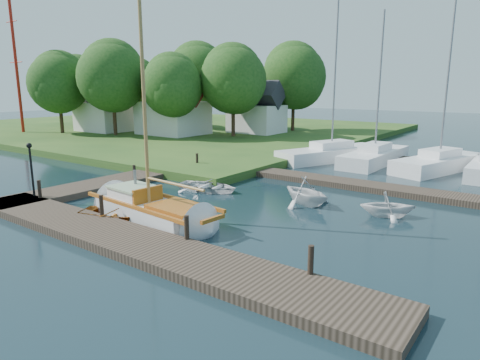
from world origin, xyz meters
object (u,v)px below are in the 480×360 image
Objects in this scene: tender_a at (208,185)px; house_c at (257,112)px; tree_3 at (233,79)px; tender_d at (388,203)px; tree_4 at (198,75)px; mooring_post_0 at (39,189)px; tree_2 at (172,85)px; mooring_post_1 at (101,205)px; tree_1 at (113,77)px; tree_6 at (77,82)px; tree_5 at (136,84)px; mooring_post_5 at (197,160)px; tree_0 at (59,83)px; marina_boat_1 at (375,155)px; house_a at (173,109)px; marina_boat_0 at (331,152)px; sailboat at (155,212)px; lamp_post at (31,162)px; mooring_post_2 at (187,227)px; mooring_post_4 at (134,172)px; dinghy at (123,211)px; mooring_post_3 at (311,260)px; tender_b at (306,190)px; tree_7 at (294,76)px; house_b at (106,109)px; radio_mast at (15,57)px.

house_c is (-10.97, 20.66, 2.26)m from tender_a.
tree_3 reaches higher than house_c.
tender_d is 0.22× the size of tree_4.
mooring_post_0 is 0.10× the size of tree_2.
mooring_post_1 is 27.58m from tree_1.
tree_5 is at bearing 33.69° from tree_6.
mooring_post_5 is 0.10× the size of tree_0.
marina_boat_1 is (4.12, 19.05, -0.14)m from mooring_post_1.
house_a is at bearing 44.66° from tree_1.
tree_5 is at bearing 90.00° from tree_0.
marina_boat_0 is 1.85× the size of house_a.
tree_0 is (-28.48, 13.67, 5.19)m from sailboat.
lamp_post is 21.17m from marina_boat_1.
tree_5 is at bearing 172.88° from tree_3.
tree_0 reaches higher than mooring_post_2.
tree_0 reaches higher than mooring_post_5.
sailboat is 0.84× the size of marina_boat_0.
tree_2 is (-10.00, 19.05, 3.38)m from lamp_post.
tree_1 is 11.67m from tree_3.
tree_6 is at bearing -156.80° from tree_4.
tree_1 reaches higher than mooring_post_0.
house_c is 0.55× the size of tree_4.
tender_d is at bearing -27.94° from house_a.
mooring_post_4 is at bearing -35.33° from tree_1.
mooring_post_0 and mooring_post_5 have the same top height.
dinghy is 27.45m from tree_1.
tree_5 is (-8.00, -2.00, -0.95)m from tree_4.
mooring_post_3 is 0.08× the size of sailboat.
tree_0 reaches higher than tender_a.
mooring_post_0 is 0.09× the size of tree_3.
tree_5 is (-31.50, 25.05, 4.72)m from mooring_post_2.
sailboat is 3.12× the size of tender_a.
marina_boat_1 reaches higher than mooring_post_3.
tender_b is 0.33× the size of tree_2.
lamp_post is 0.39× the size of house_a.
tree_5 reaches higher than tender_d.
mooring_post_1 is at bearing 180.00° from mooring_post_2.
tree_7 reaches higher than house_a.
sailboat is (1.49, 1.38, -0.36)m from mooring_post_1.
marina_boat_0 reaches higher than mooring_post_4.
marina_boat_0 is 28.83m from tree_0.
mooring_post_2 is 0.08× the size of sailboat.
tender_a is 0.55× the size of house_b.
tree_1 is (-17.00, 12.05, 5.39)m from mooring_post_4.
lamp_post is at bearing 180.00° from mooring_post_0.
sailboat is at bearing 173.06° from marina_boat_1.
mooring_post_3 is 42.69m from radio_mast.
house_c is at bearing 15.14° from tree_6.
tender_d is (7.24, 5.97, 0.23)m from sailboat.
mooring_post_2 is 0.10× the size of tree_2.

